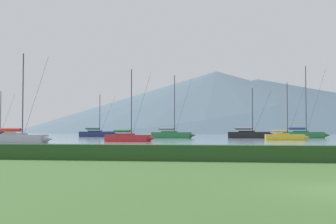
# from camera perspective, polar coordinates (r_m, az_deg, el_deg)

# --- Properties ---
(harbor_water) EXTENTS (320.00, 246.00, 0.00)m
(harbor_water) POSITION_cam_1_polar(r_m,az_deg,el_deg) (149.94, 9.91, -2.89)
(harbor_water) COLOR gray
(harbor_water) RESTS_ON ground_plane
(hedge_line) EXTENTS (80.00, 1.20, 0.85)m
(hedge_line) POSITION_cam_1_polar(r_m,az_deg,el_deg) (24.15, 16.50, -5.13)
(hedge_line) COLOR #284C23
(hedge_line) RESTS_ON ground_plane
(sailboat_slip_0) EXTENTS (9.23, 2.83, 10.00)m
(sailboat_slip_0) POSITION_cam_1_polar(r_m,az_deg,el_deg) (106.36, -9.01, -2.75)
(sailboat_slip_0) COLOR navy
(sailboat_slip_0) RESTS_ON harbor_water
(sailboat_slip_2) EXTENTS (9.23, 2.96, 14.24)m
(sailboat_slip_2) POSITION_cam_1_polar(r_m,az_deg,el_deg) (91.90, 16.92, -2.73)
(sailboat_slip_2) COLOR #236B38
(sailboat_slip_2) RESTS_ON harbor_water
(sailboat_slip_4) EXTENTS (9.37, 3.90, 9.93)m
(sailboat_slip_4) POSITION_cam_1_polar(r_m,az_deg,el_deg) (89.24, 10.41, -2.83)
(sailboat_slip_4) COLOR black
(sailboat_slip_4) RESTS_ON harbor_water
(sailboat_slip_5) EXTENTS (7.90, 2.36, 10.96)m
(sailboat_slip_5) POSITION_cam_1_polar(r_m,az_deg,el_deg) (56.99, -18.54, -3.17)
(sailboat_slip_5) COLOR #9E9EA3
(sailboat_slip_5) RESTS_ON harbor_water
(sailboat_slip_6) EXTENTS (7.27, 3.02, 10.11)m
(sailboat_slip_6) POSITION_cam_1_polar(r_m,az_deg,el_deg) (62.32, -5.08, -3.25)
(sailboat_slip_6) COLOR red
(sailboat_slip_6) RESTS_ON harbor_water
(sailboat_slip_7) EXTENTS (6.90, 2.06, 9.19)m
(sailboat_slip_7) POSITION_cam_1_polar(r_m,az_deg,el_deg) (73.09, 14.71, -3.06)
(sailboat_slip_7) COLOR gold
(sailboat_slip_7) RESTS_ON harbor_water
(sailboat_slip_10) EXTENTS (8.88, 3.54, 12.43)m
(sailboat_slip_10) POSITION_cam_1_polar(r_m,az_deg,el_deg) (87.90, 0.51, -2.89)
(sailboat_slip_10) COLOR #236B38
(sailboat_slip_10) RESTS_ON harbor_water
(distant_hill_central_peak) EXTENTS (265.25, 265.25, 41.77)m
(distant_hill_central_peak) POSITION_cam_1_polar(r_m,az_deg,el_deg) (306.87, 6.18, 1.32)
(distant_hill_central_peak) COLOR #4C6070
(distant_hill_central_peak) RESTS_ON ground_plane
(distant_hill_east_ridge) EXTENTS (341.05, 341.05, 38.92)m
(distant_hill_east_ridge) POSITION_cam_1_polar(r_m,az_deg,el_deg) (334.49, 11.41, 0.81)
(distant_hill_east_ridge) COLOR #425666
(distant_hill_east_ridge) RESTS_ON ground_plane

